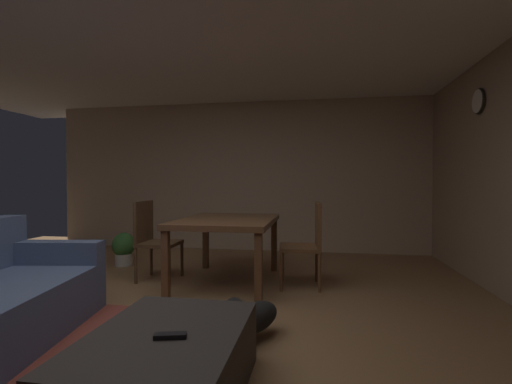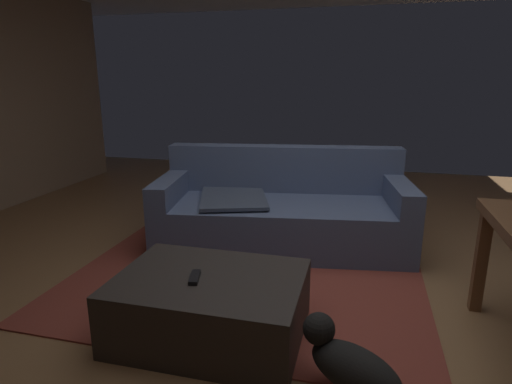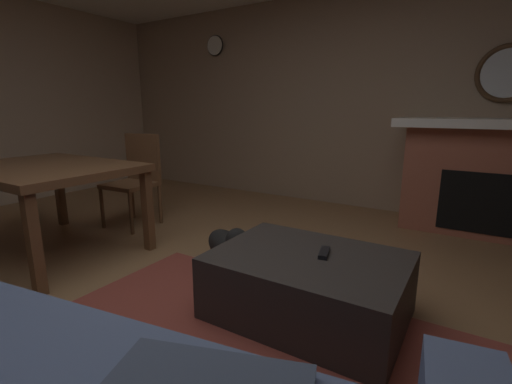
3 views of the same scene
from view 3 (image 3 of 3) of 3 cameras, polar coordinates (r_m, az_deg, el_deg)
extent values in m
plane|color=olive|center=(2.17, -11.64, -20.30)|extent=(9.04, 9.04, 0.00)
cube|color=#9E846B|center=(4.59, 16.04, 13.46)|extent=(7.93, 0.12, 2.52)
cube|color=#9E5642|center=(4.10, 33.29, 1.39)|extent=(1.52, 0.60, 1.01)
cube|color=black|center=(3.88, 33.05, -1.53)|extent=(0.84, 0.10, 0.56)
cube|color=white|center=(4.00, 34.27, 8.96)|extent=(1.76, 0.76, 0.08)
torus|color=#4C331E|center=(4.33, 34.93, 15.09)|extent=(0.55, 0.05, 0.55)
cylinder|color=silver|center=(4.33, 34.93, 15.09)|extent=(0.46, 0.01, 0.46)
cube|color=#2D2826|center=(2.17, 8.20, -14.41)|extent=(1.06, 0.77, 0.38)
cube|color=black|center=(2.11, 10.69, -9.38)|extent=(0.09, 0.17, 0.02)
cube|color=brown|center=(3.38, -30.40, 3.20)|extent=(1.42, 1.05, 0.06)
cube|color=brown|center=(2.70, -31.58, -7.18)|extent=(0.07, 0.07, 0.68)
cube|color=brown|center=(3.19, -16.70, -2.88)|extent=(0.07, 0.07, 0.68)
cube|color=brown|center=(4.23, -28.51, -0.08)|extent=(0.07, 0.07, 0.68)
cube|color=brown|center=(3.88, -19.23, 1.08)|extent=(0.47, 0.47, 0.04)
cube|color=brown|center=(3.97, -17.41, 5.29)|extent=(0.44, 0.07, 0.48)
cylinder|color=brown|center=(3.65, -19.09, -3.24)|extent=(0.04, 0.04, 0.41)
cylinder|color=brown|center=(3.95, -23.09, -2.39)|extent=(0.04, 0.04, 0.41)
cylinder|color=brown|center=(3.92, -14.86, -1.86)|extent=(0.04, 0.04, 0.41)
cylinder|color=brown|center=(4.20, -18.90, -1.16)|extent=(0.04, 0.04, 0.41)
ellipsoid|color=black|center=(2.82, -4.84, -8.35)|extent=(0.52, 0.43, 0.21)
sphere|color=black|center=(2.60, -3.07, -7.46)|extent=(0.16, 0.16, 0.16)
cylinder|color=silver|center=(5.54, -6.46, 21.96)|extent=(0.26, 0.03, 0.26)
torus|color=black|center=(5.54, -6.46, 21.96)|extent=(0.28, 0.02, 0.28)
camera|label=1|loc=(2.72, 53.43, 7.08)|focal=25.07mm
camera|label=2|loc=(4.17, 10.32, 16.79)|focal=29.87mm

